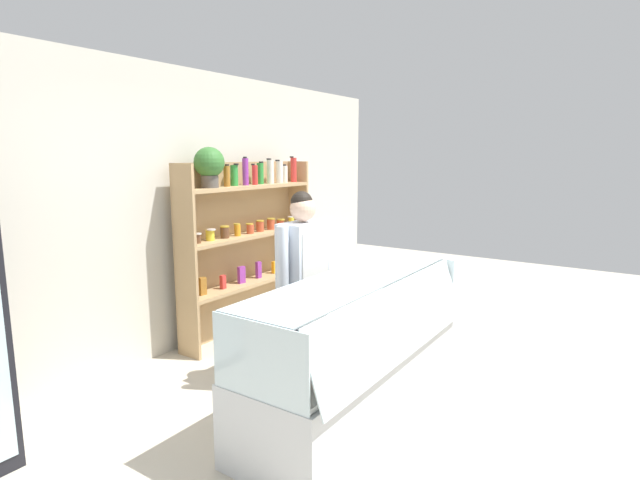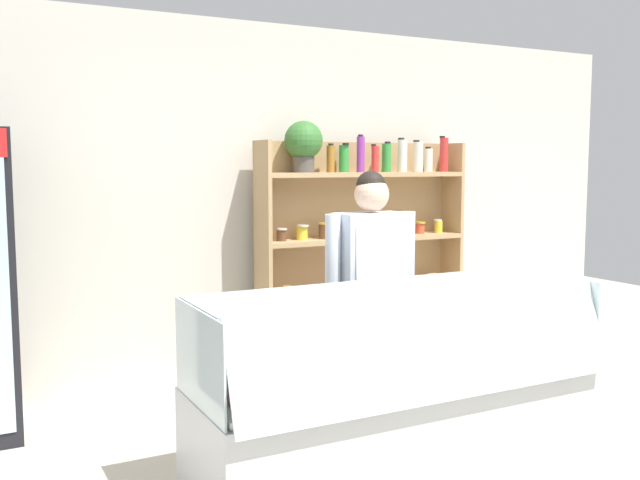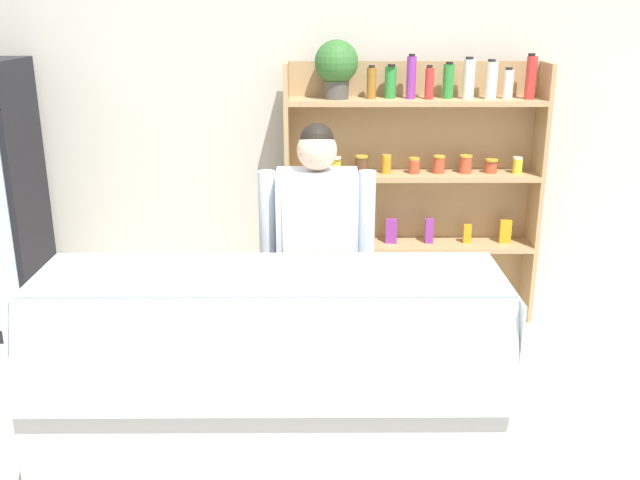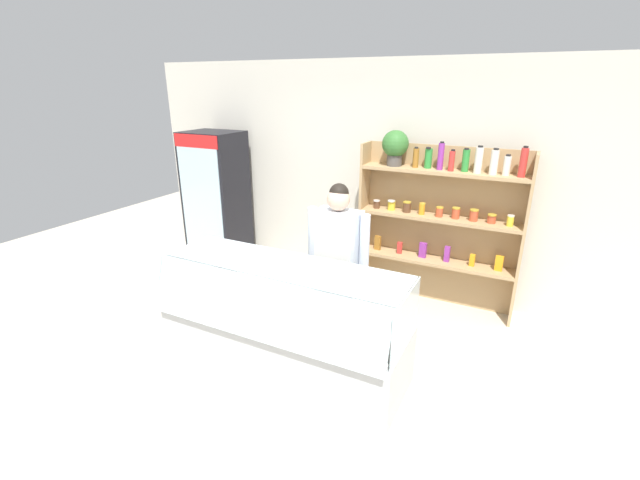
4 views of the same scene
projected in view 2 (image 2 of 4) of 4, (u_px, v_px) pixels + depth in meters
The scene contains 5 objects.
ground_plane at pixel (444, 475), 3.76m from camera, with size 12.00×12.00×0.00m, color beige.
back_wall at pixel (273, 201), 5.57m from camera, with size 6.80×0.10×2.70m, color beige.
shelving_unit at pixel (354, 230), 5.63m from camera, with size 1.76×0.29×1.96m.
deli_display_case at pixel (398, 421), 3.69m from camera, with size 2.15×0.78×1.01m.
shop_clerk at pixel (371, 280), 4.28m from camera, with size 0.62×0.25×1.60m.
Camera 2 is at (-2.25, -2.90, 1.64)m, focal length 40.00 mm.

